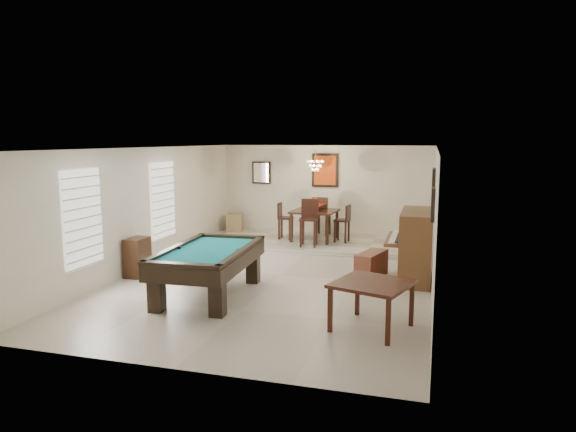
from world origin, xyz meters
The scene contains 26 objects.
ground_plane centered at (0.00, 0.00, -0.01)m, with size 6.00×9.00×0.02m, color beige.
wall_back centered at (0.00, 4.50, 1.30)m, with size 6.00×0.04×2.60m, color silver.
wall_front centered at (0.00, -4.50, 1.30)m, with size 6.00×0.04×2.60m, color silver.
wall_left centered at (-3.00, 0.00, 1.30)m, with size 0.04×9.00×2.60m, color silver.
wall_right centered at (3.00, 0.00, 1.30)m, with size 0.04×9.00×2.60m, color silver.
ceiling centered at (0.00, 0.00, 2.60)m, with size 6.00×9.00×0.04m, color white.
dining_step centered at (0.00, 3.25, 0.06)m, with size 6.00×2.50×0.12m, color beige.
window_left_front centered at (-2.97, -2.20, 1.40)m, with size 0.06×1.00×1.70m, color white.
window_left_rear centered at (-2.97, 0.60, 1.40)m, with size 0.06×1.00×1.70m, color white.
pool_table centered at (-0.82, -1.65, 0.42)m, with size 1.35×2.50×0.83m, color black, non-canonical shape.
square_table centered at (2.15, -2.49, 0.35)m, with size 1.03×1.03×0.71m, color black, non-canonical shape.
upright_piano centered at (2.52, 0.46, 0.69)m, with size 0.93×1.65×1.38m, color brown, non-canonical shape.
piano_bench centered at (1.81, 0.40, 0.26)m, with size 0.36×0.93×0.51m, color brown.
apothecary_chest centered at (-2.78, -0.84, 0.40)m, with size 0.35×0.53×0.79m, color black.
dining_table centered at (-0.02, 3.25, 0.58)m, with size 1.11×1.11×0.92m, color black, non-canonical shape.
flower_vase centered at (-0.02, 3.25, 1.16)m, with size 0.14×0.14×0.24m, color #A02C0D, non-canonical shape.
dining_chair_south centered at (0.01, 2.47, 0.71)m, with size 0.43×0.43×1.17m, color black, non-canonical shape.
dining_chair_north centered at (0.03, 4.04, 0.66)m, with size 0.40×0.40×1.08m, color black, non-canonical shape.
dining_chair_west centered at (-0.80, 3.22, 0.61)m, with size 0.36×0.36×0.98m, color black, non-canonical shape.
dining_chair_east centered at (0.72, 3.22, 0.61)m, with size 0.36×0.36×0.98m, color black, non-canonical shape.
corner_bench centered at (-2.58, 4.01, 0.36)m, with size 0.44×0.54×0.49m, color tan.
chandelier centered at (0.00, 3.20, 2.20)m, with size 0.44×0.44×0.60m, color #FFE5B2, non-canonical shape.
back_painting centered at (0.00, 4.46, 1.90)m, with size 0.75×0.06×0.95m, color #D84C14.
back_mirror centered at (-1.90, 4.46, 1.80)m, with size 0.55×0.06×0.65m, color white.
right_picture_upper centered at (2.96, 0.30, 1.90)m, with size 0.06×0.55×0.65m, color slate.
right_picture_lower centered at (2.96, -1.00, 1.70)m, with size 0.06×0.45×0.55m, color gray.
Camera 1 is at (2.94, -9.80, 2.77)m, focal length 32.00 mm.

